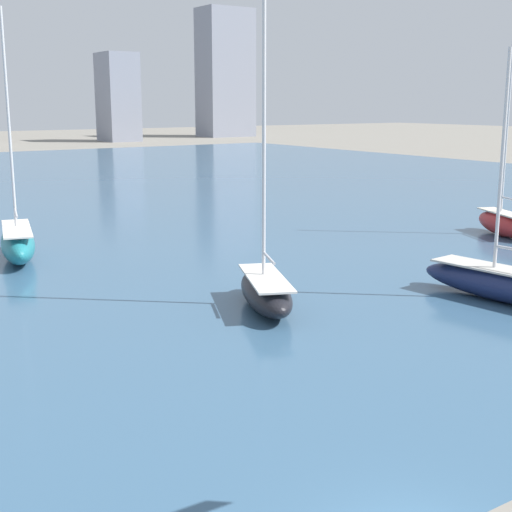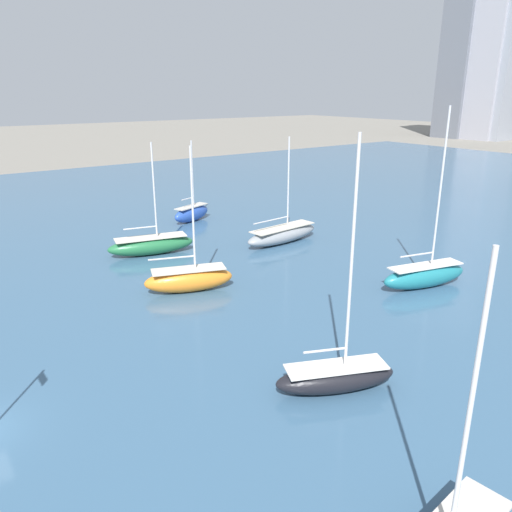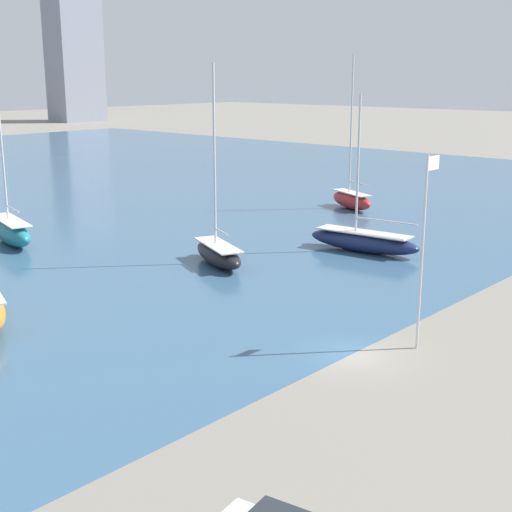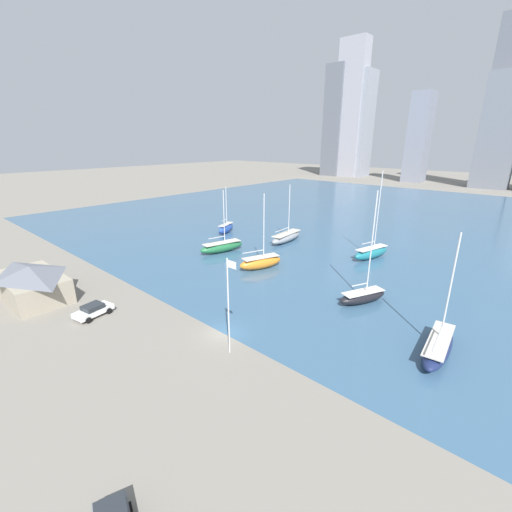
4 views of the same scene
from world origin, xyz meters
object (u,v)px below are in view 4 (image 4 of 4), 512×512
(sailboat_orange, at_px, (261,262))
(sailboat_green, at_px, (222,247))
(flag_pole, at_px, (229,303))
(sailboat_navy, at_px, (438,345))
(sailboat_teal, at_px, (371,252))
(sailboat_black, at_px, (363,296))
(parked_sedan_white, at_px, (93,310))
(sailboat_blue, at_px, (226,228))
(boat_shed, at_px, (32,282))
(sailboat_gray, at_px, (286,237))

(sailboat_orange, distance_m, sailboat_green, 11.68)
(flag_pole, height_order, sailboat_navy, sailboat_navy)
(sailboat_teal, bearing_deg, sailboat_navy, -39.24)
(sailboat_black, height_order, sailboat_green, sailboat_black)
(flag_pole, relative_size, parked_sedan_white, 2.14)
(sailboat_navy, distance_m, parked_sedan_white, 39.06)
(sailboat_blue, bearing_deg, sailboat_navy, -40.00)
(sailboat_navy, distance_m, sailboat_green, 41.61)
(sailboat_green, bearing_deg, parked_sedan_white, -62.53)
(sailboat_orange, distance_m, sailboat_navy, 29.94)
(sailboat_teal, relative_size, sailboat_blue, 1.47)
(boat_shed, bearing_deg, sailboat_black, 40.07)
(sailboat_navy, xyz_separation_m, sailboat_gray, (-35.87, 22.15, 0.09))
(flag_pole, relative_size, sailboat_orange, 0.81)
(boat_shed, relative_size, sailboat_navy, 0.92)
(flag_pole, distance_m, sailboat_blue, 48.03)
(sailboat_black, xyz_separation_m, parked_sedan_white, (-22.88, -25.55, -0.16))
(flag_pole, xyz_separation_m, sailboat_blue, (-35.09, 32.50, -4.42))
(sailboat_orange, relative_size, sailboat_teal, 0.80)
(sailboat_navy, bearing_deg, parked_sedan_white, -155.58)
(sailboat_blue, xyz_separation_m, sailboat_green, (9.96, -10.49, -0.09))
(sailboat_gray, height_order, sailboat_teal, sailboat_teal)
(boat_shed, distance_m, sailboat_gray, 45.98)
(sailboat_blue, bearing_deg, boat_shed, -101.56)
(sailboat_blue, height_order, parked_sedan_white, sailboat_blue)
(sailboat_orange, relative_size, sailboat_black, 0.85)
(boat_shed, height_order, sailboat_gray, sailboat_gray)
(sailboat_navy, height_order, sailboat_gray, sailboat_navy)
(sailboat_orange, bearing_deg, boat_shed, -98.16)
(parked_sedan_white, bearing_deg, sailboat_orange, 70.66)
(sailboat_black, relative_size, sailboat_gray, 1.24)
(sailboat_orange, relative_size, sailboat_green, 1.06)
(sailboat_orange, height_order, sailboat_green, sailboat_orange)
(sailboat_blue, bearing_deg, sailboat_green, -66.39)
(sailboat_gray, xyz_separation_m, sailboat_teal, (18.17, 1.49, 0.16))
(sailboat_black, bearing_deg, sailboat_teal, 134.85)
(sailboat_gray, relative_size, sailboat_teal, 0.77)
(boat_shed, relative_size, sailboat_gray, 0.96)
(sailboat_gray, bearing_deg, flag_pole, -65.88)
(sailboat_navy, bearing_deg, sailboat_black, 145.90)
(sailboat_gray, bearing_deg, sailboat_blue, -171.62)
(sailboat_green, bearing_deg, boat_shed, -83.99)
(sailboat_navy, relative_size, sailboat_gray, 1.05)
(parked_sedan_white, bearing_deg, sailboat_navy, 20.69)
(sailboat_orange, relative_size, parked_sedan_white, 2.64)
(sailboat_navy, bearing_deg, flag_pole, -144.41)
(sailboat_teal, distance_m, sailboat_blue, 33.46)
(sailboat_black, xyz_separation_m, sailboat_navy, (10.80, -5.77, -0.03))
(sailboat_blue, bearing_deg, sailboat_teal, -11.19)
(sailboat_navy, bearing_deg, sailboat_gray, 142.29)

